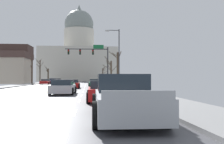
% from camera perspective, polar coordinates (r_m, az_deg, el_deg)
% --- Properties ---
extents(ground, '(20.00, 180.00, 0.20)m').
position_cam_1_polar(ground, '(30.10, -13.01, -3.95)').
color(ground, '#4F4F54').
extents(signal_gantry, '(7.91, 0.41, 7.36)m').
position_cam_1_polar(signal_gantry, '(47.49, -4.25, 3.58)').
color(signal_gantry, '#28282D').
rests_on(signal_gantry, ground).
extents(street_lamp_right, '(1.96, 0.24, 7.90)m').
position_cam_1_polar(street_lamp_right, '(35.08, 1.18, 4.18)').
color(street_lamp_right, '#333338').
rests_on(street_lamp_right, ground).
extents(capitol_building, '(30.94, 23.79, 32.77)m').
position_cam_1_polar(capitol_building, '(111.01, -7.31, 3.38)').
color(capitol_building, beige).
rests_on(capitol_building, ground).
extents(sedan_near_00, '(2.17, 4.49, 1.21)m').
position_cam_1_polar(sedan_near_00, '(43.08, -3.84, -2.43)').
color(sedan_near_00, '#1E7247').
rests_on(sedan_near_00, ground).
extents(sedan_near_01, '(1.96, 4.69, 1.20)m').
position_cam_1_polar(sedan_near_01, '(35.85, -8.72, -2.67)').
color(sedan_near_01, '#B71414').
rests_on(sedan_near_01, ground).
extents(sedan_near_02, '(2.00, 4.63, 1.20)m').
position_cam_1_polar(sedan_near_02, '(29.95, -9.97, -2.93)').
color(sedan_near_02, '#1E7247').
rests_on(sedan_near_02, ground).
extents(sedan_near_03, '(2.17, 4.65, 1.28)m').
position_cam_1_polar(sedan_near_03, '(23.06, -10.79, -3.34)').
color(sedan_near_03, silver).
rests_on(sedan_near_03, ground).
extents(sedan_near_04, '(2.07, 4.54, 1.27)m').
position_cam_1_polar(sedan_near_04, '(15.88, -1.93, -4.37)').
color(sedan_near_04, '#B71414').
rests_on(sedan_near_04, ground).
extents(pickup_truck_near_05, '(2.32, 5.67, 1.58)m').
position_cam_1_polar(pickup_truck_near_05, '(9.21, 2.67, -5.92)').
color(pickup_truck_near_05, '#ADB2B7').
rests_on(pickup_truck_near_05, ground).
extents(sedan_oncoming_00, '(2.08, 4.27, 1.15)m').
position_cam_1_polar(sedan_oncoming_00, '(57.45, -14.54, -2.11)').
color(sedan_oncoming_00, '#B71414').
rests_on(sedan_oncoming_00, ground).
extents(sedan_oncoming_01, '(2.11, 4.46, 1.26)m').
position_cam_1_polar(sedan_oncoming_01, '(68.24, -12.89, -1.94)').
color(sedan_oncoming_01, navy).
rests_on(sedan_oncoming_01, ground).
extents(sedan_oncoming_02, '(2.03, 4.21, 1.20)m').
position_cam_1_polar(sedan_oncoming_02, '(78.37, -11.89, -1.87)').
color(sedan_oncoming_02, '#6B6056').
rests_on(sedan_oncoming_02, ground).
extents(flank_building_00, '(11.07, 10.19, 7.68)m').
position_cam_1_polar(flank_building_00, '(68.75, -22.28, 0.87)').
color(flank_building_00, '#B2A38E').
rests_on(flank_building_00, ground).
extents(flank_building_01, '(11.68, 7.61, 10.55)m').
position_cam_1_polar(flank_building_01, '(78.35, -21.70, 1.69)').
color(flank_building_01, slate).
rests_on(flank_building_01, ground).
extents(bare_tree_00, '(1.81, 1.65, 4.78)m').
position_cam_1_polar(bare_tree_00, '(74.48, -2.01, -0.46)').
color(bare_tree_00, brown).
rests_on(bare_tree_00, ground).
extents(bare_tree_01, '(1.26, 1.94, 4.92)m').
position_cam_1_polar(bare_tree_01, '(81.06, -13.96, -0.60)').
color(bare_tree_01, '#4C3D2D').
rests_on(bare_tree_01, ground).
extents(bare_tree_02, '(2.77, 1.45, 4.93)m').
position_cam_1_polar(bare_tree_02, '(43.49, -0.27, 0.10)').
color(bare_tree_02, '#4C3D2D').
rests_on(bare_tree_02, ground).
extents(bare_tree_03, '(0.98, 2.19, 6.16)m').
position_cam_1_polar(bare_tree_03, '(58.96, -17.28, 0.34)').
color(bare_tree_03, '#423328').
rests_on(bare_tree_03, ground).
extents(bare_tree_04, '(1.71, 2.08, 5.28)m').
position_cam_1_polar(bare_tree_04, '(38.17, 1.28, 0.79)').
color(bare_tree_04, '#4C3D2D').
rests_on(bare_tree_04, ground).
extents(bare_tree_05, '(2.19, 1.65, 6.47)m').
position_cam_1_polar(bare_tree_05, '(70.62, -15.65, 0.34)').
color(bare_tree_05, '#423328').
rests_on(bare_tree_05, ground).
extents(pedestrian_00, '(0.35, 0.34, 1.67)m').
position_cam_1_polar(pedestrian_00, '(26.55, 2.82, -2.10)').
color(pedestrian_00, '#4C4238').
rests_on(pedestrian_00, ground).
extents(bicycle_parked, '(0.12, 1.77, 0.85)m').
position_cam_1_polar(bicycle_parked, '(30.71, 3.41, -3.06)').
color(bicycle_parked, black).
rests_on(bicycle_parked, ground).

